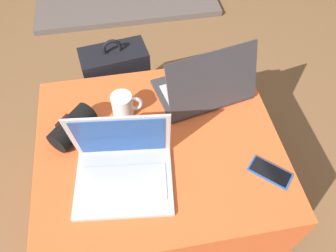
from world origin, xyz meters
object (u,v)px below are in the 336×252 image
at_px(cell_phone, 270,172).
at_px(backpack, 119,88).
at_px(laptop_near, 123,167).
at_px(laptop_far, 205,86).
at_px(coffee_mug, 124,105).
at_px(wrist_brace, 73,127).

bearing_deg(cell_phone, backpack, 78.33).
distance_m(laptop_near, backpack, 0.70).
relative_size(laptop_far, backpack, 0.75).
distance_m(laptop_near, laptop_far, 0.49).
height_order(laptop_near, cell_phone, laptop_near).
xyz_separation_m(cell_phone, coffee_mug, (-0.49, 0.37, 0.05)).
bearing_deg(backpack, wrist_brace, 59.22).
height_order(laptop_near, backpack, laptop_near).
bearing_deg(backpack, coffee_mug, 85.11).
relative_size(backpack, wrist_brace, 2.84).
bearing_deg(cell_phone, laptop_near, 124.06).
relative_size(wrist_brace, coffee_mug, 1.60).
bearing_deg(laptop_far, coffee_mug, -4.74).
bearing_deg(wrist_brace, coffee_mug, 19.25).
bearing_deg(backpack, laptop_far, 130.64).
relative_size(laptop_near, laptop_far, 0.87).
bearing_deg(coffee_mug, laptop_far, 7.11).
distance_m(laptop_far, backpack, 0.56).
bearing_deg(laptop_near, cell_phone, -2.66).
relative_size(cell_phone, backpack, 0.28).
bearing_deg(laptop_near, laptop_far, 47.58).
xyz_separation_m(backpack, wrist_brace, (-0.18, -0.43, 0.27)).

